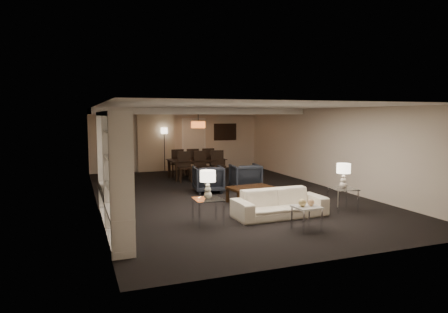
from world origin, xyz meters
name	(u,v)px	position (x,y,z in m)	size (l,w,h in m)	color
floor	(224,194)	(0.00, 0.00, 0.00)	(11.00, 11.00, 0.00)	black
ceiling	(224,107)	(0.00, 0.00, 2.50)	(7.00, 11.00, 0.02)	silver
wall_back	(177,140)	(0.00, 5.50, 1.25)	(7.00, 0.02, 2.50)	beige
wall_front	(347,181)	(0.00, -5.50, 1.25)	(7.00, 0.02, 2.50)	beige
wall_left	(95,156)	(-3.50, 0.00, 1.25)	(0.02, 11.00, 2.50)	beige
wall_right	(328,148)	(3.50, 0.00, 1.25)	(0.02, 11.00, 2.50)	beige
ceiling_soffit	(190,112)	(0.00, 3.50, 2.40)	(7.00, 4.00, 0.20)	silver
curtains	(156,142)	(-0.90, 5.42, 1.20)	(1.50, 0.12, 2.40)	beige
door	(194,144)	(0.70, 5.47, 1.05)	(0.90, 0.05, 2.10)	silver
painting	(225,132)	(2.10, 5.46, 1.55)	(0.95, 0.04, 0.65)	#142D38
media_unit	(112,172)	(-3.31, -2.60, 1.18)	(0.38, 3.40, 2.35)	white
pendant_light	(198,125)	(0.30, 3.50, 1.92)	(0.52, 0.52, 0.24)	#D8591E
sofa	(280,203)	(0.29, -2.81, 0.31)	(2.10, 0.82, 0.61)	beige
coffee_table	(250,194)	(0.29, -1.21, 0.21)	(1.15, 0.67, 0.41)	black
armchair_left	(208,179)	(-0.31, 0.49, 0.39)	(0.84, 0.86, 0.78)	black
armchair_right	(245,177)	(0.89, 0.49, 0.39)	(0.84, 0.86, 0.78)	black
side_table_left	(208,211)	(-1.41, -2.81, 0.27)	(0.58, 0.58, 0.54)	white
side_table_right	(343,199)	(1.99, -2.81, 0.27)	(0.58, 0.58, 0.54)	white
table_lamp_left	(208,185)	(-1.41, -2.81, 0.84)	(0.33, 0.33, 0.60)	beige
table_lamp_right	(343,176)	(1.99, -2.81, 0.84)	(0.33, 0.33, 0.60)	silver
marble_table	(306,218)	(0.29, -3.91, 0.24)	(0.48, 0.48, 0.48)	white
gold_gourd_a	(302,203)	(0.19, -3.91, 0.56)	(0.15, 0.15, 0.15)	#E7C87A
gold_gourd_b	(311,202)	(0.39, -3.91, 0.55)	(0.13, 0.13, 0.13)	#E2AD78
television	(112,173)	(-3.28, -2.08, 1.08)	(0.15, 1.15, 0.66)	black
vase_blue	(118,182)	(-3.31, -3.62, 1.14)	(0.15, 0.15, 0.16)	#222997
vase_amber	(114,150)	(-3.31, -3.15, 1.65)	(0.17, 0.17, 0.18)	gold
floor_speaker	(112,188)	(-3.20, -1.01, 0.56)	(0.12, 0.12, 1.13)	black
dining_table	(197,169)	(0.11, 3.10, 0.35)	(1.98, 1.10, 0.70)	black
chair_nl	(185,167)	(-0.49, 2.45, 0.52)	(0.48, 0.48, 1.03)	black
chair_nm	(202,166)	(0.11, 2.45, 0.52)	(0.48, 0.48, 1.03)	black
chair_nr	(218,165)	(0.71, 2.45, 0.52)	(0.48, 0.48, 1.03)	black
chair_fl	(176,163)	(-0.49, 3.75, 0.52)	(0.48, 0.48, 1.03)	black
chair_fm	(192,162)	(0.11, 3.75, 0.52)	(0.48, 0.48, 1.03)	black
chair_fr	(207,161)	(0.71, 3.75, 0.52)	(0.48, 0.48, 1.03)	black
floor_lamp	(165,150)	(-0.61, 5.20, 0.88)	(0.26, 0.26, 1.77)	black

